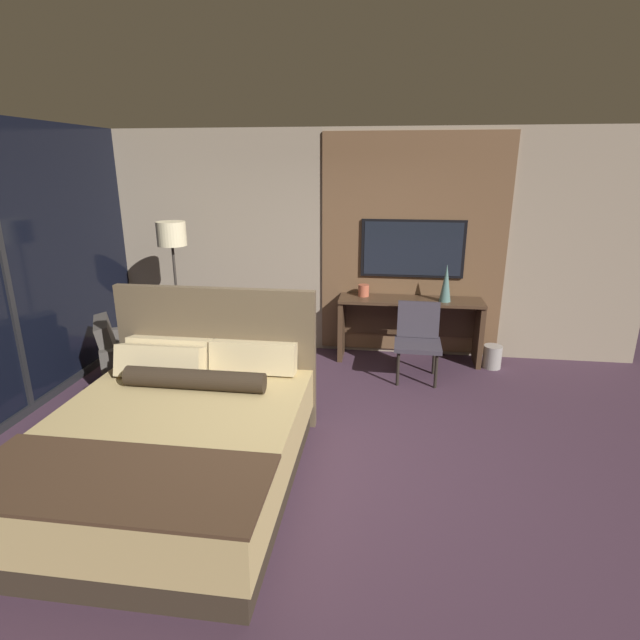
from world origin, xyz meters
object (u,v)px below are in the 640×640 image
at_px(vase_tall, 446,283).
at_px(desk, 409,319).
at_px(tv, 413,249).
at_px(waste_bin, 492,357).
at_px(armchair_by_window, 137,360).
at_px(vase_short, 364,290).
at_px(floor_lamp, 172,246).
at_px(desk_chair, 418,335).
at_px(bed, 175,442).

bearing_deg(vase_tall, desk, 168.85).
xyz_separation_m(desk, vase_tall, (0.40, -0.08, 0.49)).
xyz_separation_m(desk, tv, (-0.00, 0.18, 0.85)).
relative_size(desk, waste_bin, 6.24).
distance_m(armchair_by_window, vase_short, 2.81).
xyz_separation_m(desk, floor_lamp, (-2.81, -0.47, 0.93)).
bearing_deg(tv, desk, -90.00).
relative_size(desk, vase_short, 12.02).
bearing_deg(armchair_by_window, vase_tall, -104.25).
relative_size(tv, desk_chair, 1.45).
relative_size(desk, vase_tall, 3.88).
relative_size(tv, armchair_by_window, 1.12).
relative_size(desk_chair, waste_bin, 3.11).
bearing_deg(desk, vase_tall, -11.15).
distance_m(floor_lamp, waste_bin, 4.06).
distance_m(desk, armchair_by_window, 3.28).
relative_size(bed, armchair_by_window, 2.01).
height_order(bed, waste_bin, bed).
relative_size(vase_short, waste_bin, 0.52).
height_order(bed, vase_short, bed).
bearing_deg(desk, tv, 90.00).
bearing_deg(vase_short, desk, -3.60).
distance_m(bed, floor_lamp, 2.79).
relative_size(floor_lamp, vase_short, 11.98).
height_order(floor_lamp, vase_tall, floor_lamp).
height_order(desk, armchair_by_window, desk).
height_order(tv, waste_bin, tv).
bearing_deg(desk_chair, vase_tall, 56.01).
height_order(desk_chair, vase_tall, vase_tall).
bearing_deg(floor_lamp, waste_bin, 4.79).
distance_m(desk, tv, 0.87).
distance_m(tv, waste_bin, 1.63).
distance_m(desk, desk_chair, 0.54).
xyz_separation_m(desk_chair, armchair_by_window, (-3.15, -0.57, -0.25)).
relative_size(tv, waste_bin, 4.50).
bearing_deg(floor_lamp, armchair_by_window, -112.24).
xyz_separation_m(desk_chair, vase_tall, (0.32, 0.45, 0.51)).
relative_size(desk, desk_chair, 2.01).
relative_size(desk_chair, floor_lamp, 0.50).
height_order(desk, tv, tv).
height_order(armchair_by_window, vase_tall, vase_tall).
bearing_deg(armchair_by_window, desk_chair, -110.42).
bearing_deg(desk, armchair_by_window, -160.29).
bearing_deg(vase_short, bed, -113.91).
height_order(vase_tall, waste_bin, vase_tall).
xyz_separation_m(bed, vase_short, (1.28, 2.88, 0.52)).
relative_size(bed, floor_lamp, 1.30).
distance_m(tv, floor_lamp, 2.89).
height_order(desk, vase_tall, vase_tall).
xyz_separation_m(bed, desk_chair, (1.94, 2.31, 0.16)).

